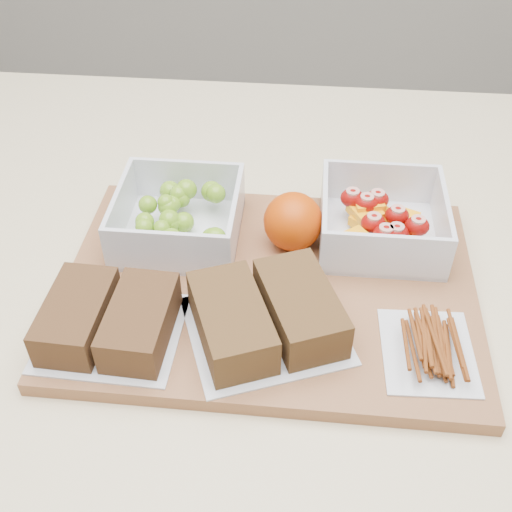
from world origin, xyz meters
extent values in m
cube|color=beige|center=(0.00, 0.00, 0.45)|extent=(1.20, 0.90, 0.90)
cube|color=#92603C|center=(0.01, -0.01, 0.91)|extent=(0.42, 0.30, 0.02)
cube|color=silver|center=(-0.09, 0.05, 0.92)|extent=(0.13, 0.13, 0.01)
cube|color=silver|center=(-0.09, 0.12, 0.94)|extent=(0.13, 0.01, 0.06)
cube|color=silver|center=(-0.09, -0.01, 0.94)|extent=(0.13, 0.01, 0.06)
cube|color=silver|center=(-0.03, 0.05, 0.94)|extent=(0.01, 0.12, 0.06)
cube|color=silver|center=(-0.15, 0.05, 0.94)|extent=(0.01, 0.12, 0.06)
sphere|color=#69981F|center=(-0.10, 0.05, 0.94)|extent=(0.02, 0.02, 0.02)
sphere|color=#69981F|center=(-0.12, 0.04, 0.95)|extent=(0.02, 0.02, 0.02)
sphere|color=#69981F|center=(-0.10, 0.08, 0.95)|extent=(0.02, 0.02, 0.02)
sphere|color=#69981F|center=(-0.08, 0.05, 0.94)|extent=(0.02, 0.02, 0.02)
sphere|color=#69981F|center=(-0.13, 0.06, 0.95)|extent=(0.02, 0.02, 0.02)
sphere|color=#69981F|center=(-0.10, 0.05, 0.94)|extent=(0.02, 0.02, 0.02)
sphere|color=#69981F|center=(-0.11, 0.07, 0.95)|extent=(0.02, 0.02, 0.02)
sphere|color=#69981F|center=(-0.04, 0.01, 0.95)|extent=(0.02, 0.02, 0.02)
sphere|color=#69981F|center=(-0.06, 0.10, 0.95)|extent=(0.02, 0.02, 0.02)
sphere|color=#69981F|center=(-0.09, 0.09, 0.95)|extent=(0.02, 0.02, 0.02)
sphere|color=#69981F|center=(-0.12, 0.03, 0.95)|extent=(0.02, 0.02, 0.02)
sphere|color=#69981F|center=(-0.05, 0.09, 0.95)|extent=(0.02, 0.02, 0.02)
sphere|color=#69981F|center=(-0.09, 0.02, 0.94)|extent=(0.02, 0.02, 0.02)
sphere|color=#69981F|center=(-0.09, 0.08, 0.95)|extent=(0.02, 0.02, 0.02)
sphere|color=#69981F|center=(-0.10, 0.07, 0.94)|extent=(0.02, 0.02, 0.02)
sphere|color=#69981F|center=(-0.09, 0.09, 0.95)|extent=(0.02, 0.02, 0.02)
sphere|color=#69981F|center=(-0.05, 0.01, 0.95)|extent=(0.02, 0.02, 0.02)
sphere|color=#69981F|center=(-0.04, 0.02, 0.93)|extent=(0.02, 0.02, 0.02)
sphere|color=#69981F|center=(-0.10, 0.07, 0.94)|extent=(0.02, 0.02, 0.02)
sphere|color=#69981F|center=(-0.10, 0.03, 0.94)|extent=(0.02, 0.02, 0.02)
sphere|color=#69981F|center=(-0.11, 0.10, 0.94)|extent=(0.02, 0.02, 0.02)
cube|color=silver|center=(0.13, 0.07, 0.92)|extent=(0.13, 0.13, 0.01)
cube|color=silver|center=(0.13, 0.13, 0.94)|extent=(0.13, 0.01, 0.06)
cube|color=silver|center=(0.13, 0.01, 0.94)|extent=(0.13, 0.01, 0.06)
cube|color=silver|center=(0.19, 0.07, 0.94)|extent=(0.01, 0.12, 0.06)
cube|color=silver|center=(0.07, 0.07, 0.94)|extent=(0.01, 0.12, 0.06)
cube|color=#F89D0D|center=(0.13, 0.05, 0.93)|extent=(0.04, 0.04, 0.01)
cube|color=#F89D0D|center=(0.12, 0.09, 0.93)|extent=(0.05, 0.05, 0.01)
cube|color=#F89D0D|center=(0.14, 0.07, 0.93)|extent=(0.04, 0.05, 0.01)
cube|color=#F89D0D|center=(0.15, 0.09, 0.93)|extent=(0.04, 0.05, 0.01)
cube|color=#F89D0D|center=(0.11, 0.08, 0.94)|extent=(0.04, 0.04, 0.01)
cube|color=#F89D0D|center=(0.12, 0.09, 0.94)|extent=(0.04, 0.03, 0.01)
cube|color=#F89D0D|center=(0.10, 0.03, 0.94)|extent=(0.04, 0.04, 0.01)
cube|color=#F89D0D|center=(0.15, 0.04, 0.93)|extent=(0.04, 0.04, 0.01)
cube|color=#F89D0D|center=(0.12, 0.08, 0.93)|extent=(0.04, 0.04, 0.01)
ellipsoid|color=#8E0F07|center=(0.14, 0.07, 0.95)|extent=(0.03, 0.02, 0.02)
ellipsoid|color=#8E0F07|center=(0.14, 0.04, 0.95)|extent=(0.03, 0.02, 0.02)
ellipsoid|color=#8E0F07|center=(0.10, 0.10, 0.95)|extent=(0.03, 0.02, 0.02)
ellipsoid|color=#8E0F07|center=(0.16, 0.05, 0.95)|extent=(0.03, 0.02, 0.02)
ellipsoid|color=#8E0F07|center=(0.11, 0.09, 0.95)|extent=(0.03, 0.02, 0.02)
ellipsoid|color=#8E0F07|center=(0.13, 0.04, 0.95)|extent=(0.03, 0.02, 0.02)
ellipsoid|color=#8E0F07|center=(0.12, 0.05, 0.95)|extent=(0.03, 0.02, 0.02)
ellipsoid|color=#8E0F07|center=(0.12, 0.10, 0.95)|extent=(0.03, 0.02, 0.02)
sphere|color=#C94104|center=(0.03, 0.05, 0.95)|extent=(0.06, 0.06, 0.06)
cube|color=silver|center=(-0.13, -0.10, 0.92)|extent=(0.13, 0.12, 0.00)
cube|color=#51331C|center=(-0.16, -0.09, 0.94)|extent=(0.06, 0.10, 0.04)
cube|color=#51331C|center=(-0.10, -0.10, 0.94)|extent=(0.06, 0.10, 0.04)
cube|color=silver|center=(0.02, -0.08, 0.92)|extent=(0.18, 0.17, 0.00)
cube|color=brown|center=(-0.01, -0.09, 0.94)|extent=(0.09, 0.12, 0.04)
cube|color=brown|center=(0.05, -0.07, 0.94)|extent=(0.09, 0.12, 0.04)
cube|color=silver|center=(0.17, -0.09, 0.92)|extent=(0.09, 0.10, 0.00)
camera|label=1|loc=(0.04, -0.48, 1.38)|focal=45.00mm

